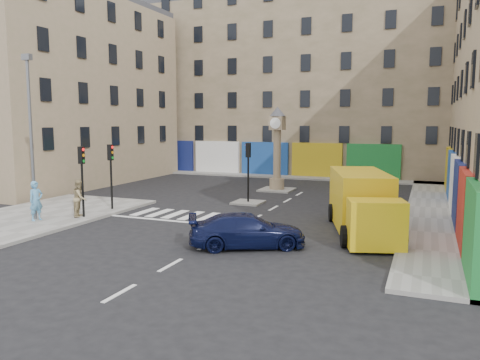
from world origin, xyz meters
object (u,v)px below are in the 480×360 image
Objects in this scene: traffic_light_left_far at (111,166)px; pedestrian_tan at (80,198)px; traffic_light_left_near at (82,170)px; navy_sedan at (247,230)px; lamp_post at (31,128)px; yellow_van at (362,203)px; traffic_light_island at (248,163)px; clock_pillar at (277,143)px; pedestrian_blue at (36,201)px.

traffic_light_left_far is 2.83m from pedestrian_tan.
traffic_light_left_near reaches higher than pedestrian_tan.
traffic_light_left_near is 1.49m from pedestrian_tan.
traffic_light_left_near is 10.31m from navy_sedan.
traffic_light_left_near is 3.21m from lamp_post.
traffic_light_left_far is 1.87× the size of pedestrian_tan.
traffic_light_left_far is 14.02m from yellow_van.
traffic_light_left_near is 10.03m from traffic_light_island.
lamp_post is at bearing -118.35° from clock_pillar.
traffic_light_left_far is 11.00m from navy_sedan.
pedestrian_tan reaches higher than navy_sedan.
traffic_light_island is at bearing -27.32° from pedestrian_blue.
clock_pillar reaches higher than navy_sedan.
pedestrian_tan is (1.41, 1.61, -0.02)m from pedestrian_blue.
traffic_light_left_far is 13.05m from clock_pillar.
traffic_light_left_near and traffic_light_left_far have the same top height.
clock_pillar is at bearing 61.65° from lamp_post.
clock_pillar is 15.43m from pedestrian_tan.
traffic_light_left_near reaches higher than navy_sedan.
lamp_post is 1.74× the size of navy_sedan.
traffic_light_island is at bearing -90.00° from clock_pillar.
traffic_light_left_near is 1.87× the size of pedestrian_tan.
clock_pillar is 13.66m from yellow_van.
navy_sedan is (11.86, -0.45, -4.10)m from lamp_post.
pedestrian_blue is at bearing 178.70° from yellow_van.
lamp_post reaches higher than traffic_light_island.
traffic_light_left_far reaches higher than traffic_light_island.
pedestrian_blue is (-11.55, 0.24, 0.46)m from navy_sedan.
traffic_light_left_far is at bearing -139.40° from traffic_light_island.
traffic_light_island reaches higher than pedestrian_tan.
lamp_post reaches higher than yellow_van.
pedestrian_blue is at bearing -129.99° from traffic_light_island.
traffic_light_left_far is at bearing -118.94° from clock_pillar.
clock_pillar is at bearing -14.37° from navy_sedan.
clock_pillar is 17.47m from pedestrian_blue.
lamp_post is at bearing 107.06° from pedestrian_tan.
traffic_light_left_far reaches higher than pedestrian_blue.
yellow_van is (13.96, 0.29, -1.25)m from traffic_light_left_far.
lamp_post is 4.20× the size of pedestrian_tan.
navy_sedan is 6.09m from yellow_van.
traffic_light_left_far is 0.61× the size of clock_pillar.
navy_sedan is at bearing -2.18° from lamp_post.
lamp_post is 3.66m from pedestrian_blue.
lamp_post reaches higher than pedestrian_tan.
pedestrian_blue is (-7.89, -9.41, -1.44)m from traffic_light_island.
yellow_van is (4.00, 4.54, 0.67)m from navy_sedan.
yellow_van is at bearing -33.71° from traffic_light_island.
traffic_light_island is (6.30, 5.40, -0.03)m from traffic_light_left_far.
navy_sedan is at bearing -69.26° from traffic_light_island.
pedestrian_blue is at bearing -117.13° from clock_pillar.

